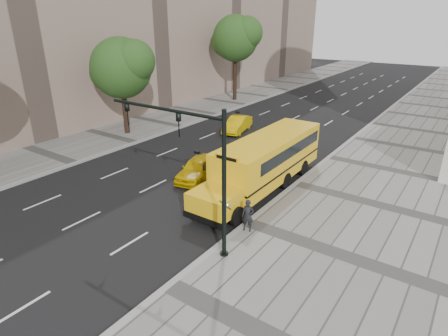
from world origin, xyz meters
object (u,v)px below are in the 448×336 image
Objects in this scene: tree_b at (122,68)px; pedestrian at (248,216)px; taxi_near at (197,168)px; school_bus at (267,158)px; tree_c at (236,38)px; traffic_signal at (196,161)px; taxi_far at (237,124)px.

tree_b is 19.06m from pedestrian.
taxi_near is 2.54× the size of pedestrian.
school_bus is (14.91, -2.47, -3.87)m from tree_b.
tree_b is 0.82× the size of tree_c.
school_bus is 7.78m from traffic_signal.
taxi_near is (-4.06, -1.49, -1.09)m from school_bus.
tree_b is 5.15× the size of pedestrian.
pedestrian reaches higher than taxi_near.
tree_c is at bearing 107.10° from pedestrian.
pedestrian is at bearing -45.24° from taxi_near.
traffic_signal reaches higher than taxi_near.
tree_c reaches higher than traffic_signal.
taxi_far is 16.76m from pedestrian.
taxi_far is 0.64× the size of traffic_signal.
traffic_signal is at bearing -59.77° from tree_c.
pedestrian is at bearing -69.86° from school_bus.
taxi_near is (10.84, -20.87, -6.53)m from tree_c.
taxi_far is at bearing 40.11° from tree_b.
tree_c is 0.84× the size of school_bus.
traffic_signal is at bearing -136.00° from pedestrian.
tree_b is 18.52m from traffic_signal.
tree_b is 2.02× the size of taxi_near.
tree_c is (0.01, 16.90, 1.57)m from tree_b.
tree_b is at bearing 146.45° from taxi_near.
taxi_far is at bearing 95.97° from taxi_near.
taxi_near is 10.71m from taxi_far.
tree_b is at bearing 147.71° from traffic_signal.
traffic_signal is at bearing -74.83° from taxi_far.
tree_b is at bearing 170.60° from school_bus.
taxi_far is at bearing 131.56° from school_bus.
tree_b is 10.74m from taxi_far.
traffic_signal reaches higher than school_bus.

